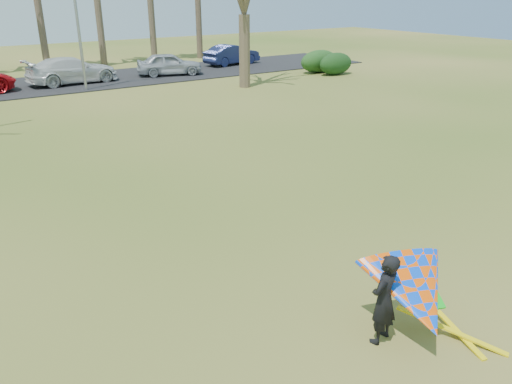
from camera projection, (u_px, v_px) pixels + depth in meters
ground at (312, 274)px, 10.02m from camera, size 100.00×100.00×0.00m
parking_strip at (37, 86)px, 29.19m from camera, size 46.00×7.00×0.06m
streetlight at (79, 6)px, 26.33m from camera, size 2.28×0.18×8.00m
hedge_near at (319, 61)px, 33.73m from camera, size 2.99×1.35×1.49m
hedge_far at (336, 64)px, 32.83m from camera, size 2.58×1.21×1.43m
car_3 at (72, 70)px, 29.54m from camera, size 5.41×2.58×1.52m
car_4 at (169, 64)px, 32.38m from camera, size 4.47×2.78×1.42m
car_5 at (232, 55)px, 36.88m from camera, size 4.56×2.23×1.44m
kite_flyer at (413, 294)px, 7.86m from camera, size 2.13×2.39×2.02m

